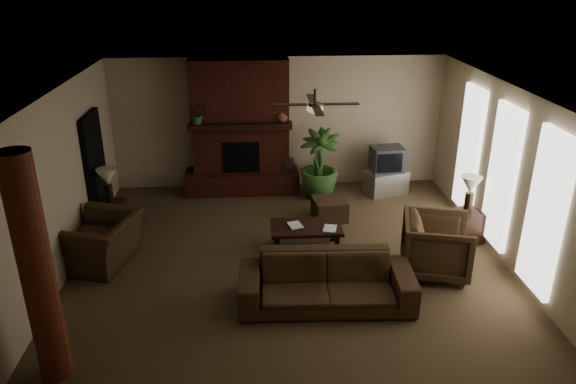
{
  "coord_description": "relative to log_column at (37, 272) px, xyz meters",
  "views": [
    {
      "loc": [
        -0.54,
        -7.69,
        4.5
      ],
      "look_at": [
        0.0,
        0.4,
        1.1
      ],
      "focal_mm": 33.69,
      "sensor_mm": 36.0,
      "label": 1
    }
  ],
  "objects": [
    {
      "name": "room_shell",
      "position": [
        2.95,
        2.4,
        0.0
      ],
      "size": [
        7.0,
        7.0,
        7.0
      ],
      "color": "brown",
      "rests_on": "ground"
    },
    {
      "name": "fireplace",
      "position": [
        2.15,
        5.62,
        -0.24
      ],
      "size": [
        2.4,
        0.7,
        2.8
      ],
      "color": "#552116",
      "rests_on": "ground"
    },
    {
      "name": "windows",
      "position": [
        6.4,
        2.6,
        -0.05
      ],
      "size": [
        0.08,
        3.65,
        2.35
      ],
      "color": "white",
      "rests_on": "ground"
    },
    {
      "name": "log_column",
      "position": [
        0.0,
        0.0,
        0.0
      ],
      "size": [
        0.36,
        0.36,
        2.8
      ],
      "primitive_type": "cylinder",
      "color": "maroon",
      "rests_on": "ground"
    },
    {
      "name": "doorway",
      "position": [
        -0.49,
        4.2,
        -0.35
      ],
      "size": [
        0.1,
        1.0,
        2.1
      ],
      "primitive_type": "cube",
      "color": "black",
      "rests_on": "ground"
    },
    {
      "name": "ceiling_fan",
      "position": [
        3.35,
        2.7,
        1.13
      ],
      "size": [
        1.35,
        1.35,
        0.37
      ],
      "color": "#302115",
      "rests_on": "ceiling"
    },
    {
      "name": "sofa",
      "position": [
        3.39,
        1.24,
        -0.92
      ],
      "size": [
        2.5,
        0.82,
        0.97
      ],
      "primitive_type": "imported",
      "rotation": [
        0.0,
        0.0,
        -0.04
      ],
      "color": "#432F1C",
      "rests_on": "ground"
    },
    {
      "name": "armchair_left",
      "position": [
        -0.1,
        2.63,
        -0.87
      ],
      "size": [
        1.1,
        1.39,
        1.07
      ],
      "primitive_type": "imported",
      "rotation": [
        0.0,
        0.0,
        -1.84
      ],
      "color": "#432F1C",
      "rests_on": "ground"
    },
    {
      "name": "armchair_right",
      "position": [
        5.22,
        1.97,
        -0.88
      ],
      "size": [
        1.15,
        1.2,
        1.03
      ],
      "primitive_type": "imported",
      "rotation": [
        0.0,
        0.0,
        1.33
      ],
      "color": "#432F1C",
      "rests_on": "ground"
    },
    {
      "name": "coffee_table",
      "position": [
        3.26,
        2.89,
        -1.03
      ],
      "size": [
        1.2,
        0.7,
        0.43
      ],
      "color": "black",
      "rests_on": "ground"
    },
    {
      "name": "ottoman",
      "position": [
        3.83,
        4.04,
        -1.2
      ],
      "size": [
        0.68,
        0.68,
        0.4
      ],
      "primitive_type": "cube",
      "rotation": [
        0.0,
        0.0,
        0.14
      ],
      "color": "#432F1C",
      "rests_on": "ground"
    },
    {
      "name": "tv_stand",
      "position": [
        5.2,
        5.22,
        -1.15
      ],
      "size": [
        0.96,
        0.74,
        0.5
      ],
      "primitive_type": "cube",
      "rotation": [
        0.0,
        0.0,
        0.32
      ],
      "color": "silver",
      "rests_on": "ground"
    },
    {
      "name": "tv",
      "position": [
        5.2,
        5.24,
        -0.64
      ],
      "size": [
        0.7,
        0.59,
        0.52
      ],
      "color": "#38383B",
      "rests_on": "tv_stand"
    },
    {
      "name": "floor_vase",
      "position": [
        3.09,
        5.55,
        -0.97
      ],
      "size": [
        0.34,
        0.34,
        0.77
      ],
      "color": "#301F1A",
      "rests_on": "ground"
    },
    {
      "name": "floor_plant",
      "position": [
        3.75,
        5.12,
        -0.99
      ],
      "size": [
        1.17,
        1.61,
        0.81
      ],
      "primitive_type": "imported",
      "rotation": [
        0.0,
        0.0,
        -0.27
      ],
      "color": "#325923",
      "rests_on": "ground"
    },
    {
      "name": "side_table_left",
      "position": [
        -0.2,
        3.83,
        -1.12
      ],
      "size": [
        0.52,
        0.52,
        0.55
      ],
      "primitive_type": "cube",
      "rotation": [
        0.0,
        0.0,
        -0.04
      ],
      "color": "black",
      "rests_on": "ground"
    },
    {
      "name": "lamp_left",
      "position": [
        -0.2,
        3.82,
        -0.4
      ],
      "size": [
        0.38,
        0.38,
        0.65
      ],
      "color": "#302115",
      "rests_on": "side_table_left"
    },
    {
      "name": "side_table_right",
      "position": [
        6.1,
        3.0,
        -1.12
      ],
      "size": [
        0.61,
        0.61,
        0.55
      ],
      "primitive_type": "cube",
      "rotation": [
        0.0,
        0.0,
        0.26
      ],
      "color": "black",
      "rests_on": "ground"
    },
    {
      "name": "lamp_right",
      "position": [
        6.1,
        3.02,
        -0.4
      ],
      "size": [
        0.37,
        0.37,
        0.65
      ],
      "color": "#302115",
      "rests_on": "side_table_right"
    },
    {
      "name": "mantel_plant",
      "position": [
        1.3,
        5.37,
        0.32
      ],
      "size": [
        0.45,
        0.48,
        0.33
      ],
      "primitive_type": "imported",
      "rotation": [
        0.0,
        0.0,
        0.18
      ],
      "color": "#325923",
      "rests_on": "fireplace"
    },
    {
      "name": "mantel_vase",
      "position": [
        3.01,
        5.42,
        0.27
      ],
      "size": [
        0.27,
        0.28,
        0.22
      ],
      "primitive_type": "imported",
      "rotation": [
        0.0,
        0.0,
        -0.25
      ],
      "color": "brown",
      "rests_on": "fireplace"
    },
    {
      "name": "book_a",
      "position": [
        2.97,
        2.87,
        -0.83
      ],
      "size": [
        0.22,
        0.08,
        0.29
      ],
      "primitive_type": "imported",
      "rotation": [
        0.0,
        0.0,
        0.25
      ],
      "color": "#999999",
      "rests_on": "coffee_table"
    },
    {
      "name": "book_b",
      "position": [
        3.55,
        2.76,
        -0.82
      ],
      "size": [
        0.21,
        0.08,
        0.29
      ],
      "primitive_type": "imported",
      "rotation": [
        0.0,
        0.0,
        -0.27
      ],
      "color": "#999999",
      "rests_on": "coffee_table"
    }
  ]
}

